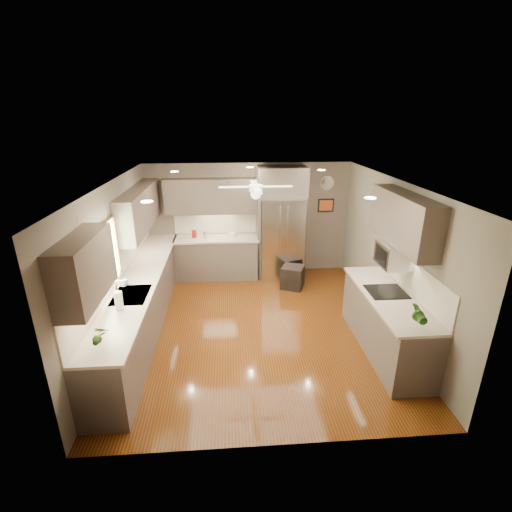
{
  "coord_description": "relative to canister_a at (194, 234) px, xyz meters",
  "views": [
    {
      "loc": [
        -0.44,
        -5.59,
        3.44
      ],
      "look_at": [
        0.03,
        0.6,
        1.09
      ],
      "focal_mm": 26.0,
      "sensor_mm": 36.0,
      "label": 1
    }
  ],
  "objects": [
    {
      "name": "refrigerator",
      "position": [
        1.91,
        -0.08,
        0.17
      ],
      "size": [
        1.06,
        0.75,
        2.45
      ],
      "color": "silver",
      "rests_on": "ground"
    },
    {
      "name": "soap_bottle",
      "position": [
        -0.88,
        -2.47,
        0.01
      ],
      "size": [
        0.1,
        0.1,
        0.18
      ],
      "primitive_type": "imported",
      "rotation": [
        0.0,
        0.0,
        -0.28
      ],
      "color": "white",
      "rests_on": "left_run"
    },
    {
      "name": "left_run",
      "position": [
        -0.75,
        -2.09,
        -0.54
      ],
      "size": [
        0.65,
        4.7,
        1.45
      ],
      "color": "#4F423A",
      "rests_on": "ground"
    },
    {
      "name": "bowl",
      "position": [
        0.83,
        -0.04,
        -0.06
      ],
      "size": [
        0.22,
        0.22,
        0.05
      ],
      "primitive_type": "imported",
      "rotation": [
        0.0,
        0.0,
        0.18
      ],
      "color": "beige",
      "rests_on": "back_run"
    },
    {
      "name": "floor",
      "position": [
        1.21,
        -2.24,
        -1.02
      ],
      "size": [
        5.0,
        5.0,
        0.0
      ],
      "primitive_type": "plane",
      "color": "#461809",
      "rests_on": "ground"
    },
    {
      "name": "uppers",
      "position": [
        0.47,
        -1.53,
        0.85
      ],
      "size": [
        4.5,
        4.7,
        0.95
      ],
      "color": "#4F423A",
      "rests_on": "wall_left"
    },
    {
      "name": "wall_left",
      "position": [
        -1.04,
        -2.24,
        0.23
      ],
      "size": [
        0.0,
        5.0,
        5.0
      ],
      "primitive_type": "plane",
      "rotation": [
        1.57,
        0.0,
        1.57
      ],
      "color": "#695C50",
      "rests_on": "ground"
    },
    {
      "name": "window",
      "position": [
        -1.01,
        -2.74,
        0.53
      ],
      "size": [
        0.05,
        1.12,
        0.92
      ],
      "color": "#BFF2B2",
      "rests_on": "wall_left"
    },
    {
      "name": "stool",
      "position": [
        2.08,
        -0.72,
        -0.78
      ],
      "size": [
        0.57,
        0.57,
        0.5
      ],
      "color": "black",
      "rests_on": "ground"
    },
    {
      "name": "canister_b",
      "position": [
        0.24,
        -0.05,
        -0.01
      ],
      "size": [
        0.09,
        0.09,
        0.14
      ],
      "primitive_type": "cylinder",
      "rotation": [
        0.0,
        0.0,
        0.06
      ],
      "color": "silver",
      "rests_on": "back_run"
    },
    {
      "name": "wall_right",
      "position": [
        3.46,
        -2.24,
        0.23
      ],
      "size": [
        0.0,
        5.0,
        5.0
      ],
      "primitive_type": "plane",
      "rotation": [
        1.57,
        0.0,
        -1.57
      ],
      "color": "#695C50",
      "rests_on": "ground"
    },
    {
      "name": "potted_plant_left",
      "position": [
        -0.75,
        -4.08,
        0.09
      ],
      "size": [
        0.18,
        0.13,
        0.33
      ],
      "primitive_type": "imported",
      "rotation": [
        0.0,
        0.0,
        0.04
      ],
      "color": "#254F16",
      "rests_on": "left_run"
    },
    {
      "name": "back_run",
      "position": [
        0.48,
        -0.03,
        -0.54
      ],
      "size": [
        1.85,
        0.65,
        1.45
      ],
      "color": "#4F423A",
      "rests_on": "ground"
    },
    {
      "name": "recessed_lights",
      "position": [
        1.17,
        -1.84,
        1.47
      ],
      "size": [
        2.84,
        3.14,
        0.01
      ],
      "color": "white",
      "rests_on": "ceiling"
    },
    {
      "name": "sink",
      "position": [
        -0.72,
        -2.74,
        -0.11
      ],
      "size": [
        0.5,
        0.7,
        0.32
      ],
      "color": "silver",
      "rests_on": "left_run"
    },
    {
      "name": "right_run",
      "position": [
        3.14,
        -3.04,
        -0.54
      ],
      "size": [
        0.7,
        2.2,
        1.45
      ],
      "color": "#4F423A",
      "rests_on": "ground"
    },
    {
      "name": "paper_towel",
      "position": [
        -0.77,
        -3.18,
        0.06
      ],
      "size": [
        0.11,
        0.11,
        0.27
      ],
      "color": "white",
      "rests_on": "left_run"
    },
    {
      "name": "potted_plant_right",
      "position": [
        3.1,
        -3.92,
        0.1
      ],
      "size": [
        0.19,
        0.16,
        0.35
      ],
      "primitive_type": "imported",
      "rotation": [
        0.0,
        0.0,
        -0.0
      ],
      "color": "#254F16",
      "rests_on": "right_run"
    },
    {
      "name": "microwave",
      "position": [
        3.23,
        -2.79,
        0.46
      ],
      "size": [
        0.43,
        0.55,
        0.34
      ],
      "color": "silver",
      "rests_on": "wall_right"
    },
    {
      "name": "canister_a",
      "position": [
        0.0,
        0.0,
        0.0
      ],
      "size": [
        0.14,
        0.14,
        0.17
      ],
      "primitive_type": "cylinder",
      "rotation": [
        0.0,
        0.0,
        -0.38
      ],
      "color": "maroon",
      "rests_on": "back_run"
    },
    {
      "name": "ceiling_fan",
      "position": [
        1.21,
        -1.94,
        1.31
      ],
      "size": [
        1.18,
        1.18,
        0.32
      ],
      "color": "white",
      "rests_on": "ceiling"
    },
    {
      "name": "wall_clock",
      "position": [
        2.96,
        0.25,
        1.03
      ],
      "size": [
        0.3,
        0.03,
        0.3
      ],
      "color": "white",
      "rests_on": "wall_back"
    },
    {
      "name": "ceiling",
      "position": [
        1.21,
        -2.24,
        1.48
      ],
      "size": [
        5.0,
        5.0,
        0.0
      ],
      "primitive_type": "plane",
      "rotation": [
        3.14,
        0.0,
        0.0
      ],
      "color": "white",
      "rests_on": "ground"
    },
    {
      "name": "framed_print",
      "position": [
        2.96,
        0.24,
        0.53
      ],
      "size": [
        0.36,
        0.03,
        0.3
      ],
      "color": "black",
      "rests_on": "wall_back"
    },
    {
      "name": "wall_front",
      "position": [
        1.21,
        -4.74,
        0.23
      ],
      "size": [
        4.5,
        0.0,
        4.5
      ],
      "primitive_type": "plane",
      "rotation": [
        -1.57,
        0.0,
        0.0
      ],
      "color": "#695C50",
      "rests_on": "ground"
    },
    {
      "name": "wall_back",
      "position": [
        1.21,
        0.26,
        0.23
      ],
      "size": [
        4.5,
        0.0,
        4.5
      ],
      "primitive_type": "plane",
      "rotation": [
        1.57,
        0.0,
        0.0
      ],
      "color": "#695C50",
      "rests_on": "ground"
    }
  ]
}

